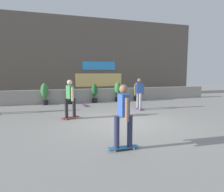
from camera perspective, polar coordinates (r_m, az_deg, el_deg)
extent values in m
plane|color=gray|center=(8.13, 3.17, -7.49)|extent=(48.00, 48.00, 0.00)
cube|color=gray|center=(13.75, -5.58, 0.21)|extent=(18.00, 0.40, 0.90)
cube|color=#60564C|center=(17.65, -8.38, 10.69)|extent=(20.00, 2.00, 6.50)
cube|color=#3399F2|center=(16.82, -3.78, 8.73)|extent=(2.80, 0.08, 0.70)
cube|color=#F2CC72|center=(16.83, -3.76, 4.64)|extent=(4.00, 0.06, 1.10)
cylinder|color=black|center=(13.07, -18.76, -1.78)|extent=(0.36, 0.36, 0.30)
cylinder|color=brown|center=(13.04, -18.80, -0.80)|extent=(0.06, 0.06, 0.15)
ellipsoid|color=#387F3D|center=(12.98, -18.89, 1.54)|extent=(0.45, 0.45, 0.92)
cylinder|color=black|center=(13.11, -12.10, -1.54)|extent=(0.36, 0.36, 0.30)
cylinder|color=brown|center=(13.08, -12.12, -0.57)|extent=(0.06, 0.06, 0.15)
ellipsoid|color=#235B2D|center=(13.03, -12.17, 1.54)|extent=(0.40, 0.40, 0.82)
cylinder|color=black|center=(13.36, -5.04, -1.27)|extent=(0.36, 0.36, 0.30)
cylinder|color=brown|center=(13.33, -5.05, -0.31)|extent=(0.06, 0.06, 0.15)
ellipsoid|color=#235B2D|center=(13.28, -5.07, 1.76)|extent=(0.40, 0.40, 0.82)
cylinder|color=black|center=(13.80, 1.67, -1.00)|extent=(0.36, 0.36, 0.30)
cylinder|color=brown|center=(13.77, 1.67, -0.07)|extent=(0.06, 0.06, 0.15)
ellipsoid|color=#387F3D|center=(13.72, 1.68, 2.16)|extent=(0.45, 0.45, 0.92)
cylinder|color=black|center=(14.33, 7.14, -0.76)|extent=(0.36, 0.36, 0.30)
cylinder|color=brown|center=(14.30, 7.15, 0.13)|extent=(0.06, 0.06, 0.15)
ellipsoid|color=#428C47|center=(14.25, 7.18, 2.13)|extent=(0.42, 0.42, 0.85)
cube|color=maroon|center=(8.83, -11.87, -6.05)|extent=(0.82, 0.47, 0.02)
cylinder|color=silver|center=(8.66, -13.19, -6.59)|extent=(0.06, 0.05, 0.06)
cylinder|color=silver|center=(8.80, -13.62, -6.39)|extent=(0.06, 0.05, 0.06)
cylinder|color=silver|center=(8.88, -10.12, -6.19)|extent=(0.06, 0.05, 0.06)
cylinder|color=silver|center=(9.02, -10.59, -6.00)|extent=(0.06, 0.05, 0.06)
cylinder|color=black|center=(8.67, -13.01, -3.48)|extent=(0.14, 0.14, 0.82)
cylinder|color=black|center=(8.82, -10.88, -3.25)|extent=(0.14, 0.14, 0.82)
cube|color=#3F8C4C|center=(8.65, -12.04, 1.14)|extent=(0.31, 0.41, 0.56)
sphere|color=beige|center=(8.62, -12.11, 3.85)|extent=(0.22, 0.22, 0.22)
cylinder|color=beige|center=(8.45, -11.34, 0.49)|extent=(0.09, 0.09, 0.58)
cylinder|color=beige|center=(8.87, -12.69, 0.74)|extent=(0.09, 0.09, 0.58)
cube|color=#266699|center=(5.31, 3.25, -14.55)|extent=(0.80, 0.21, 0.02)
cylinder|color=silver|center=(5.48, 5.56, -14.29)|extent=(0.06, 0.03, 0.06)
cylinder|color=silver|center=(5.34, 6.26, -14.86)|extent=(0.06, 0.03, 0.06)
cylinder|color=silver|center=(5.31, 0.22, -14.96)|extent=(0.06, 0.03, 0.06)
cylinder|color=silver|center=(5.17, 0.79, -15.59)|extent=(0.06, 0.03, 0.06)
cylinder|color=#282D4C|center=(5.23, 5.15, -10.01)|extent=(0.14, 0.14, 0.82)
cylinder|color=#282D4C|center=(5.11, 1.37, -10.40)|extent=(0.14, 0.14, 0.82)
cube|color=#3359B2|center=(5.01, 3.34, -2.63)|extent=(0.20, 0.36, 0.56)
sphere|color=#9E7051|center=(4.96, 3.37, 2.04)|extent=(0.22, 0.22, 0.22)
cylinder|color=#9E7051|center=(5.24, 2.41, -3.10)|extent=(0.09, 0.09, 0.58)
cylinder|color=#9E7051|center=(4.81, 4.34, -4.00)|extent=(0.09, 0.09, 0.58)
cube|color=#72338C|center=(10.94, 7.77, -3.51)|extent=(0.22, 0.81, 0.02)
cylinder|color=silver|center=(11.15, 6.86, -3.50)|extent=(0.03, 0.06, 0.06)
cylinder|color=silver|center=(11.21, 7.61, -3.46)|extent=(0.03, 0.06, 0.06)
cylinder|color=silver|center=(10.68, 7.92, -3.97)|extent=(0.03, 0.06, 0.06)
cylinder|color=silver|center=(10.75, 8.71, -3.92)|extent=(0.03, 0.06, 0.06)
cylinder|color=gray|center=(11.04, 7.43, -1.21)|extent=(0.14, 0.14, 0.82)
cylinder|color=gray|center=(10.71, 8.18, -1.46)|extent=(0.14, 0.14, 0.82)
cube|color=#3359B2|center=(10.80, 7.86, 2.29)|extent=(0.37, 0.21, 0.56)
sphere|color=brown|center=(10.78, 7.89, 4.47)|extent=(0.22, 0.22, 0.22)
cylinder|color=brown|center=(10.72, 6.70, 1.85)|extent=(0.09, 0.09, 0.58)
cylinder|color=brown|center=(10.90, 8.99, 1.89)|extent=(0.09, 0.09, 0.58)
cube|color=#72338C|center=(12.06, -7.85, -2.56)|extent=(0.27, 0.81, 0.02)
cylinder|color=silver|center=(12.30, -8.51, -2.58)|extent=(0.03, 0.06, 0.06)
cylinder|color=silver|center=(12.34, -7.79, -2.54)|extent=(0.03, 0.06, 0.06)
cylinder|color=silver|center=(11.80, -7.92, -2.96)|extent=(0.03, 0.06, 0.06)
cylinder|color=silver|center=(11.84, -7.17, -2.91)|extent=(0.03, 0.06, 0.06)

